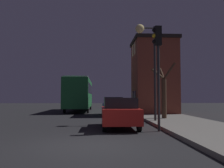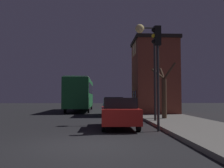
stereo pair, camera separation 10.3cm
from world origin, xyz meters
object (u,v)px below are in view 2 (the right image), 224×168
object	(u,v)px
traffic_light	(157,56)
bus	(80,92)
bare_tree	(164,92)
streetlamp	(146,46)
car_near_lane	(119,112)
car_mid_lane	(113,106)

from	to	relation	value
traffic_light	bus	bearing A→B (deg)	106.30
traffic_light	bare_tree	bearing A→B (deg)	72.78
streetlamp	car_near_lane	size ratio (longest dim) A/B	1.40
streetlamp	bus	bearing A→B (deg)	110.68
streetlamp	traffic_light	world-z (taller)	streetlamp
streetlamp	bare_tree	bearing A→B (deg)	47.84
car_near_lane	bare_tree	bearing A→B (deg)	49.81
car_near_lane	car_mid_lane	xyz separation A→B (m)	(0.14, 9.31, 0.03)
bare_tree	car_near_lane	world-z (taller)	bare_tree
bus	car_near_lane	distance (m)	16.07
car_near_lane	car_mid_lane	distance (m)	9.31
bare_tree	streetlamp	bearing A→B (deg)	-132.16
car_mid_lane	bare_tree	bearing A→B (deg)	-60.32
bare_tree	car_near_lane	xyz separation A→B (m)	(-3.25, -3.85, -1.12)
bus	car_near_lane	world-z (taller)	bus
streetlamp	car_near_lane	world-z (taller)	streetlamp
traffic_light	bare_tree	xyz separation A→B (m)	(1.59, 5.13, -1.53)
streetlamp	bare_tree	size ratio (longest dim) A/B	1.56
traffic_light	car_mid_lane	bearing A→B (deg)	98.19
streetlamp	car_mid_lane	size ratio (longest dim) A/B	1.50
bus	car_mid_lane	bearing A→B (deg)	-61.66
bus	car_near_lane	size ratio (longest dim) A/B	2.65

